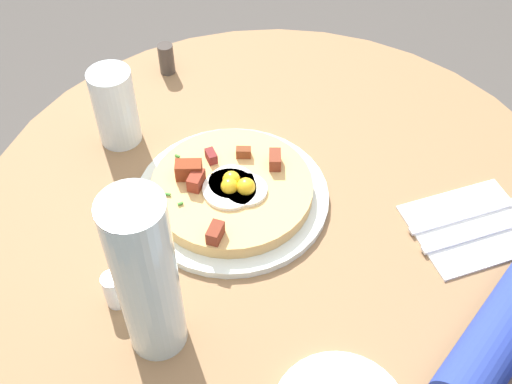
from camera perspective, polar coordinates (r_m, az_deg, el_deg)
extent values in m
cylinder|color=olive|center=(0.96, 2.15, -1.56)|extent=(0.92, 0.92, 0.03)
cylinder|color=#333338|center=(1.25, 1.68, -12.30)|extent=(0.11, 0.11, 0.69)
cylinder|color=navy|center=(0.85, 21.68, -11.19)|extent=(0.15, 0.27, 0.07)
cylinder|color=silver|center=(0.95, -2.18, -0.41)|extent=(0.29, 0.29, 0.01)
cylinder|color=#DDAD66|center=(0.93, -2.21, 0.28)|extent=(0.24, 0.24, 0.02)
cylinder|color=white|center=(0.92, -2.23, 0.86)|extent=(0.07, 0.07, 0.01)
sphere|color=yellow|center=(0.92, -2.24, 1.11)|extent=(0.03, 0.03, 0.03)
cylinder|color=white|center=(0.91, -2.42, 0.27)|extent=(0.08, 0.08, 0.01)
sphere|color=yellow|center=(0.91, -2.43, 0.52)|extent=(0.03, 0.03, 0.03)
cylinder|color=white|center=(0.91, -0.92, 0.20)|extent=(0.06, 0.06, 0.01)
sphere|color=yellow|center=(0.91, -0.92, 0.46)|extent=(0.03, 0.03, 0.03)
cube|color=maroon|center=(0.96, -4.08, 3.27)|extent=(0.03, 0.02, 0.02)
cube|color=maroon|center=(0.95, 1.74, 2.94)|extent=(0.04, 0.03, 0.02)
cube|color=maroon|center=(0.92, -5.45, 1.07)|extent=(0.03, 0.04, 0.02)
cube|color=brown|center=(0.96, -1.14, 3.61)|extent=(0.02, 0.03, 0.02)
cube|color=maroon|center=(0.85, -3.71, -3.71)|extent=(0.03, 0.03, 0.02)
cube|color=maroon|center=(0.93, -6.11, 1.99)|extent=(0.04, 0.05, 0.03)
cube|color=#387F2D|center=(0.90, -6.87, -1.04)|extent=(0.00, 0.01, 0.00)
cube|color=#387F2D|center=(0.90, -0.18, -0.95)|extent=(0.01, 0.00, 0.00)
cube|color=#387F2D|center=(0.97, -7.14, 3.26)|extent=(0.01, 0.01, 0.00)
cube|color=#387F2D|center=(0.92, -8.00, -0.20)|extent=(0.01, 0.01, 0.00)
cube|color=white|center=(0.96, 18.90, -3.02)|extent=(0.18, 0.20, 0.00)
cube|color=silver|center=(0.95, 19.52, -3.63)|extent=(0.05, 0.18, 0.00)
cube|color=silver|center=(0.97, 18.42, -2.08)|extent=(0.05, 0.18, 0.00)
cylinder|color=silver|center=(1.03, -12.65, 7.53)|extent=(0.07, 0.07, 0.13)
cylinder|color=silver|center=(0.72, -9.90, -7.76)|extent=(0.07, 0.07, 0.25)
cylinder|color=white|center=(0.84, -12.69, -8.67)|extent=(0.03, 0.03, 0.05)
cylinder|color=#3F3833|center=(1.18, -8.12, 11.87)|extent=(0.03, 0.03, 0.06)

